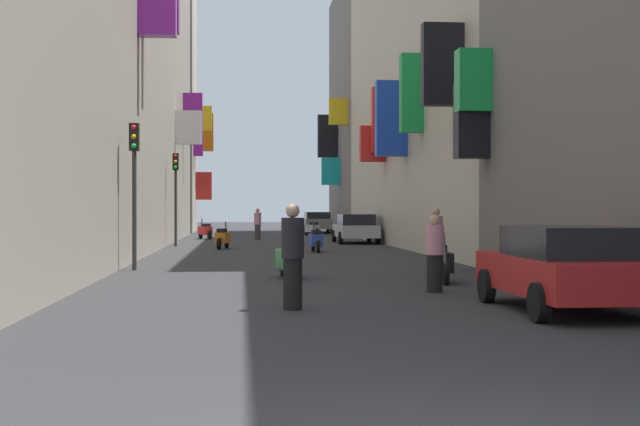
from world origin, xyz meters
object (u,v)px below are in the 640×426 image
(traffic_light_near_corner, at_px, (176,183))
(traffic_light_far_corner, at_px, (134,170))
(scooter_red, at_px, (205,231))
(pedestrian_crossing, at_px, (435,254))
(pedestrian_near_right, at_px, (436,239))
(scooter_silver, at_px, (312,228))
(parked_car_grey, at_px, (317,222))
(parked_car_silver, at_px, (356,228))
(parked_car_red, at_px, (566,266))
(pedestrian_mid_street, at_px, (293,257))
(scooter_blue, at_px, (316,240))
(scooter_black, at_px, (440,262))
(scooter_green, at_px, (288,259))
(scooter_orange, at_px, (223,238))
(pedestrian_near_left, at_px, (258,224))

(traffic_light_near_corner, distance_m, traffic_light_far_corner, 14.79)
(scooter_red, bearing_deg, pedestrian_crossing, -79.18)
(pedestrian_near_right, bearing_deg, scooter_silver, 91.98)
(parked_car_grey, relative_size, parked_car_silver, 0.97)
(parked_car_grey, xyz_separation_m, parked_car_red, (0.17, -44.97, -0.02))
(parked_car_silver, xyz_separation_m, traffic_light_far_corner, (-8.44, -17.73, 2.00))
(scooter_silver, height_order, pedestrian_mid_street, pedestrian_mid_street)
(scooter_blue, bearing_deg, scooter_black, -83.11)
(scooter_red, xyz_separation_m, scooter_black, (6.52, -28.35, 0.00))
(scooter_blue, height_order, scooter_black, same)
(pedestrian_near_right, bearing_deg, traffic_light_near_corner, 117.81)
(parked_car_silver, distance_m, scooter_blue, 8.81)
(parked_car_silver, bearing_deg, parked_car_grey, 91.33)
(parked_car_silver, distance_m, scooter_green, 21.24)
(scooter_silver, relative_size, scooter_black, 0.93)
(parked_car_grey, xyz_separation_m, scooter_black, (-0.61, -39.27, -0.30))
(scooter_blue, bearing_deg, parked_car_grey, 84.89)
(scooter_orange, xyz_separation_m, pedestrian_near_right, (6.05, -13.01, 0.39))
(pedestrian_crossing, bearing_deg, pedestrian_mid_street, -138.08)
(scooter_green, relative_size, traffic_light_far_corner, 0.49)
(pedestrian_near_left, bearing_deg, scooter_black, -82.31)
(traffic_light_far_corner, bearing_deg, scooter_red, 87.80)
(pedestrian_near_left, distance_m, traffic_light_far_corner, 23.02)
(parked_car_red, distance_m, parked_car_silver, 27.90)
(scooter_blue, relative_size, scooter_black, 0.97)
(scooter_green, height_order, pedestrian_crossing, pedestrian_crossing)
(parked_car_grey, relative_size, traffic_light_near_corner, 1.05)
(parked_car_red, distance_m, scooter_blue, 19.66)
(pedestrian_mid_street, distance_m, traffic_light_far_corner, 10.41)
(parked_car_silver, xyz_separation_m, scooter_blue, (-2.67, -8.39, -0.28))
(pedestrian_crossing, bearing_deg, traffic_light_far_corner, 134.90)
(parked_car_silver, height_order, pedestrian_mid_street, pedestrian_mid_street)
(parked_car_red, height_order, scooter_orange, parked_car_red)
(parked_car_silver, distance_m, scooter_black, 22.22)
(parked_car_grey, relative_size, parked_car_red, 1.04)
(scooter_green, height_order, scooter_black, same)
(traffic_light_far_corner, bearing_deg, traffic_light_near_corner, 89.98)
(scooter_red, distance_m, scooter_black, 29.09)
(parked_car_silver, bearing_deg, traffic_light_far_corner, -115.46)
(parked_car_grey, height_order, pedestrian_mid_street, pedestrian_mid_street)
(parked_car_silver, relative_size, traffic_light_far_corner, 1.11)
(scooter_black, distance_m, traffic_light_far_corner, 8.97)
(scooter_red, height_order, scooter_orange, same)
(scooter_red, relative_size, pedestrian_crossing, 1.17)
(pedestrian_near_right, bearing_deg, pedestrian_near_left, 100.70)
(traffic_light_far_corner, bearing_deg, parked_car_silver, 64.54)
(scooter_green, distance_m, pedestrian_near_left, 25.68)
(parked_car_grey, bearing_deg, parked_car_silver, -88.67)
(pedestrian_crossing, bearing_deg, pedestrian_near_left, 95.83)
(pedestrian_near_left, height_order, pedestrian_mid_street, pedestrian_mid_street)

